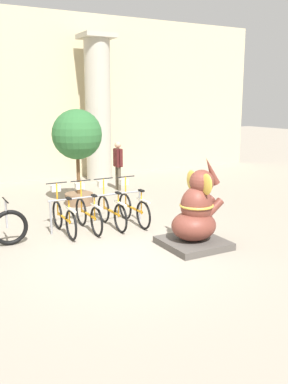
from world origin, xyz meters
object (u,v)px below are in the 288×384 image
bicycle_2 (111,210)px  bicycle_1 (88,213)px  bicycle_3 (133,207)px  potted_tree (77,139)px  elephant_statue (196,216)px  person_pedestrian (118,161)px  bicycle_0 (63,216)px

bicycle_2 → bicycle_1: bearing=179.7°
bicycle_3 → potted_tree: (-0.47, 2.46, 1.44)m
elephant_statue → bicycle_3: bearing=100.5°
person_pedestrian → potted_tree: potted_tree is taller
elephant_statue → person_pedestrian: size_ratio=1.15×
bicycle_0 → elephant_statue: 2.95m
person_pedestrian → bicycle_2: bearing=-117.5°
bicycle_2 → bicycle_3: size_ratio=1.00×
bicycle_2 → person_pedestrian: size_ratio=1.01×
elephant_statue → potted_tree: bearing=100.6°
bicycle_1 → potted_tree: (0.68, 2.44, 1.44)m
bicycle_1 → bicycle_2: 0.57m
bicycle_0 → bicycle_1: size_ratio=1.00×
bicycle_0 → person_pedestrian: 4.82m
bicycle_0 → bicycle_2: size_ratio=1.00×
elephant_statue → bicycle_2: bearing=114.7°
bicycle_0 → person_pedestrian: person_pedestrian is taller
bicycle_2 → potted_tree: potted_tree is taller
person_pedestrian → bicycle_0: bearing=-129.8°
bicycle_0 → bicycle_2: same height
bicycle_2 → elephant_statue: bearing=-65.3°
bicycle_2 → person_pedestrian: (1.92, 3.69, 0.54)m
bicycle_2 → bicycle_0: bearing=179.5°
person_pedestrian → potted_tree: 2.38m
bicycle_1 → potted_tree: size_ratio=0.60×
bicycle_0 → bicycle_3: same height
bicycle_1 → bicycle_3: size_ratio=1.00×
bicycle_2 → potted_tree: bearing=87.5°
bicycle_1 → person_pedestrian: bearing=56.0°
bicycle_3 → person_pedestrian: 3.99m
bicycle_1 → bicycle_3: 1.14m
bicycle_0 → potted_tree: 3.09m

